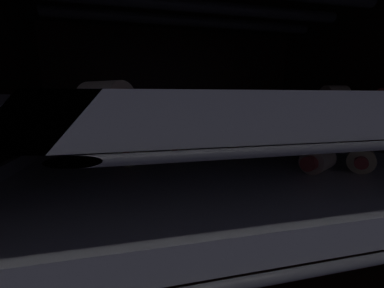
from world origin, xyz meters
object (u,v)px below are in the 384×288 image
(oven_rack_upper, at_px, (203,117))
(pig_in_blanket_upper_2, at_px, (52,100))
(pig_in_blanket_lower_7, at_px, (181,144))
(pig_in_blanket_lower_3, at_px, (277,136))
(oven_rack_lower, at_px, (202,169))
(pig_in_blanket_lower_0, at_px, (178,139))
(pig_in_blanket_upper_0, at_px, (117,98))
(pig_in_blanket_upper_1, at_px, (106,101))
(pig_in_blanket_upper_5, at_px, (334,97))
(pig_in_blanket_lower_6, at_px, (131,143))
(baking_tray_upper, at_px, (203,111))
(pig_in_blanket_lower_1, at_px, (134,154))
(pig_in_blanket_lower_2, at_px, (318,160))
(pig_in_blanket_lower_4, at_px, (361,159))
(pig_in_blanket_lower_5, at_px, (230,140))
(baking_tray_lower, at_px, (203,164))

(oven_rack_upper, relative_size, pig_in_blanket_upper_2, 9.17)
(oven_rack_upper, bearing_deg, pig_in_blanket_lower_7, 104.84)
(pig_in_blanket_lower_3, distance_m, pig_in_blanket_upper_2, 0.41)
(pig_in_blanket_lower_3, bearing_deg, oven_rack_lower, -147.87)
(pig_in_blanket_lower_0, distance_m, pig_in_blanket_upper_0, 0.14)
(pig_in_blanket_lower_0, xyz_separation_m, pig_in_blanket_lower_3, (0.21, 0.00, -0.00))
(oven_rack_lower, height_order, pig_in_blanket_upper_1, pig_in_blanket_upper_1)
(pig_in_blanket_upper_5, bearing_deg, pig_in_blanket_upper_2, 169.62)
(pig_in_blanket_lower_7, distance_m, pig_in_blanket_upper_5, 0.24)
(pig_in_blanket_lower_6, bearing_deg, pig_in_blanket_upper_0, 111.72)
(baking_tray_upper, height_order, pig_in_blanket_upper_0, pig_in_blanket_upper_0)
(pig_in_blanket_lower_1, xyz_separation_m, pig_in_blanket_lower_6, (-0.01, 0.10, -0.00))
(pig_in_blanket_lower_2, height_order, pig_in_blanket_lower_3, pig_in_blanket_lower_2)
(pig_in_blanket_lower_2, bearing_deg, pig_in_blanket_lower_4, -9.69)
(oven_rack_lower, xyz_separation_m, pig_in_blanket_lower_4, (0.18, -0.08, 0.03))
(pig_in_blanket_lower_3, distance_m, pig_in_blanket_lower_7, 0.22)
(pig_in_blanket_lower_5, xyz_separation_m, pig_in_blanket_lower_6, (-0.18, 0.02, -0.00))
(pig_in_blanket_lower_1, xyz_separation_m, pig_in_blanket_upper_5, (0.29, -0.02, 0.08))
(oven_rack_upper, relative_size, baking_tray_upper, 1.07)
(pig_in_blanket_lower_1, distance_m, pig_in_blanket_upper_0, 0.18)
(pig_in_blanket_lower_1, height_order, pig_in_blanket_lower_5, same)
(pig_in_blanket_lower_5, xyz_separation_m, pig_in_blanket_upper_0, (-0.20, 0.08, 0.08))
(oven_rack_lower, xyz_separation_m, pig_in_blanket_upper_2, (-0.21, 0.06, 0.10))
(oven_rack_upper, bearing_deg, pig_in_blanket_upper_1, -127.73)
(pig_in_blanket_lower_0, relative_size, pig_in_blanket_upper_0, 0.91)
(pig_in_blanket_lower_0, xyz_separation_m, pig_in_blanket_lower_7, (-0.00, -0.05, -0.00))
(pig_in_blanket_lower_3, bearing_deg, pig_in_blanket_upper_1, -139.08)
(pig_in_blanket_lower_2, bearing_deg, baking_tray_upper, 150.47)
(pig_in_blanket_upper_1, height_order, pig_in_blanket_upper_2, pig_in_blanket_upper_1)
(pig_in_blanket_lower_7, relative_size, pig_in_blanket_upper_1, 1.10)
(pig_in_blanket_upper_1, bearing_deg, pig_in_blanket_lower_5, 51.02)
(baking_tray_upper, bearing_deg, pig_in_blanket_upper_1, -127.73)
(baking_tray_lower, bearing_deg, pig_in_blanket_lower_3, 32.13)
(oven_rack_lower, distance_m, pig_in_blanket_lower_3, 0.23)
(pig_in_blanket_lower_3, relative_size, pig_in_blanket_upper_1, 1.07)
(pig_in_blanket_lower_3, xyz_separation_m, pig_in_blanket_lower_7, (-0.21, -0.05, 0.00))
(baking_tray_lower, distance_m, oven_rack_upper, 0.07)
(pig_in_blanket_lower_4, relative_size, pig_in_blanket_upper_0, 0.97)
(pig_in_blanket_upper_0, xyz_separation_m, pig_in_blanket_upper_5, (0.32, -0.18, 0.00))
(pig_in_blanket_lower_6, relative_size, pig_in_blanket_upper_1, 1.26)
(oven_rack_lower, relative_size, baking_tray_lower, 1.08)
(pig_in_blanket_lower_1, distance_m, pig_in_blanket_lower_7, 0.10)
(pig_in_blanket_lower_4, relative_size, pig_in_blanket_upper_5, 0.86)
(pig_in_blanket_upper_2, distance_m, pig_in_blanket_upper_5, 0.41)
(pig_in_blanket_lower_6, bearing_deg, pig_in_blanket_upper_2, -156.60)
(pig_in_blanket_lower_4, height_order, pig_in_blanket_lower_5, pig_in_blanket_lower_4)
(pig_in_blanket_lower_3, bearing_deg, pig_in_blanket_lower_5, -163.88)
(pig_in_blanket_lower_3, height_order, pig_in_blanket_upper_2, pig_in_blanket_upper_2)
(pig_in_blanket_lower_2, distance_m, pig_in_blanket_upper_1, 0.26)
(baking_tray_lower, bearing_deg, pig_in_blanket_upper_0, 126.98)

